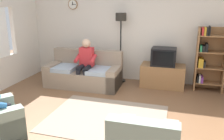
% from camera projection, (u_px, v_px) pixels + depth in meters
% --- Properties ---
extents(ground_plane, '(12.00, 12.00, 0.00)m').
position_uv_depth(ground_plane, '(96.00, 121.00, 4.37)').
color(ground_plane, brown).
extents(back_wall_assembly, '(6.20, 0.17, 2.70)m').
position_uv_depth(back_wall_assembly, '(128.00, 31.00, 6.44)').
color(back_wall_assembly, silver).
rests_on(back_wall_assembly, ground_plane).
extents(couch, '(1.91, 0.91, 0.90)m').
position_uv_depth(couch, '(84.00, 74.00, 6.16)').
color(couch, gray).
rests_on(couch, ground_plane).
extents(tv_stand, '(1.10, 0.56, 0.58)m').
position_uv_depth(tv_stand, '(163.00, 76.00, 6.09)').
color(tv_stand, olive).
rests_on(tv_stand, ground_plane).
extents(tv, '(0.60, 0.49, 0.44)m').
position_uv_depth(tv, '(164.00, 57.00, 5.93)').
color(tv, black).
rests_on(tv, tv_stand).
extents(bookshelf, '(0.68, 0.36, 1.58)m').
position_uv_depth(bookshelf, '(208.00, 58.00, 5.73)').
color(bookshelf, olive).
rests_on(bookshelf, ground_plane).
extents(floor_lamp, '(0.28, 0.28, 1.85)m').
position_uv_depth(floor_lamp, '(121.00, 29.00, 6.17)').
color(floor_lamp, black).
rests_on(floor_lamp, ground_plane).
extents(area_rug, '(2.20, 1.70, 0.01)m').
position_uv_depth(area_rug, '(106.00, 118.00, 4.49)').
color(area_rug, gray).
rests_on(area_rug, ground_plane).
extents(person_on_couch, '(0.52, 0.54, 1.24)m').
position_uv_depth(person_on_couch, '(85.00, 61.00, 5.93)').
color(person_on_couch, red).
rests_on(person_on_couch, ground_plane).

